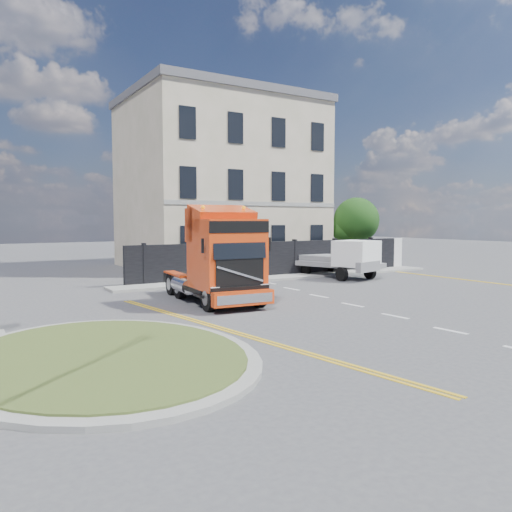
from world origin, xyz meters
TOP-DOWN VIEW (x-y plane):
  - ground at (0.00, 0.00)m, footprint 120.00×120.00m
  - traffic_island at (-7.00, -3.00)m, footprint 6.80×6.80m
  - hoarding_fence at (6.55, 9.00)m, footprint 18.80×0.25m
  - georgian_building at (6.00, 16.50)m, footprint 12.30×10.30m
  - tree at (14.38, 12.10)m, footprint 3.20×3.20m
  - pavement_far at (6.00, 8.10)m, footprint 20.00×1.60m
  - truck at (-1.19, 2.46)m, footprint 2.75×6.28m
  - flatbed_pickup at (8.53, 6.08)m, footprint 3.38×5.50m

SIDE VIEW (x-z plane):
  - ground at x=0.00m, z-range 0.00..0.00m
  - pavement_far at x=6.00m, z-range 0.00..0.12m
  - traffic_island at x=-7.00m, z-range 0.00..0.16m
  - hoarding_fence at x=6.55m, z-range 0.00..2.00m
  - flatbed_pickup at x=8.53m, z-range 0.08..2.20m
  - truck at x=-1.19m, z-range -0.19..3.47m
  - tree at x=14.38m, z-range 0.65..5.45m
  - georgian_building at x=6.00m, z-range -0.63..12.17m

